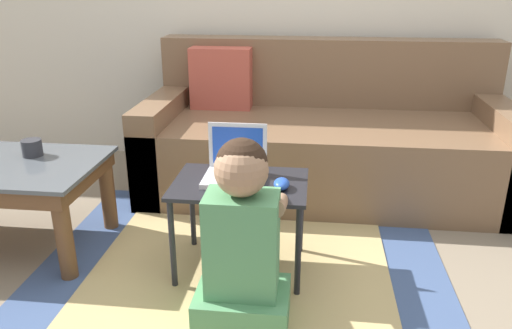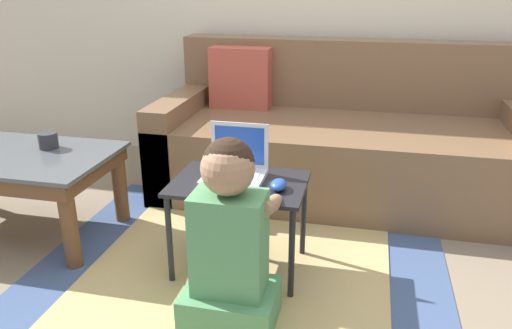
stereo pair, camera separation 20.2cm
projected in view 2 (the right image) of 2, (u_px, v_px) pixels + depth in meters
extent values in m
plane|color=#7F705B|center=(258.00, 295.00, 1.96)|extent=(16.00, 16.00, 0.00)
cube|color=#3D517A|center=(229.00, 291.00, 1.98)|extent=(1.74, 1.83, 0.01)
cube|color=tan|center=(229.00, 290.00, 1.98)|extent=(1.25, 1.32, 0.00)
cube|color=brown|center=(341.00, 157.00, 2.83)|extent=(2.02, 0.91, 0.42)
cube|color=brown|center=(349.00, 74.00, 3.00)|extent=(2.02, 0.20, 0.40)
cube|color=brown|center=(185.00, 137.00, 3.00)|extent=(0.16, 0.91, 0.53)
cube|color=#B24C3D|center=(241.00, 78.00, 2.99)|extent=(0.36, 0.14, 0.36)
cube|color=#4C5156|center=(1.00, 154.00, 2.32)|extent=(1.04, 0.56, 0.02)
cube|color=brown|center=(3.00, 162.00, 2.33)|extent=(1.00, 0.53, 0.07)
cylinder|color=brown|center=(69.00, 225.00, 2.09)|extent=(0.07, 0.07, 0.39)
cylinder|color=brown|center=(120.00, 185.00, 2.50)|extent=(0.07, 0.07, 0.39)
cube|color=black|center=(239.00, 183.00, 2.01)|extent=(0.54, 0.38, 0.02)
cylinder|color=black|center=(170.00, 240.00, 1.98)|extent=(0.02, 0.02, 0.39)
cylinder|color=black|center=(292.00, 255.00, 1.88)|extent=(0.02, 0.02, 0.39)
cylinder|color=black|center=(197.00, 205.00, 2.28)|extent=(0.02, 0.02, 0.39)
cylinder|color=black|center=(303.00, 216.00, 2.18)|extent=(0.02, 0.02, 0.39)
cube|color=silver|center=(234.00, 178.00, 2.02)|extent=(0.24, 0.20, 0.02)
cube|color=silver|center=(233.00, 177.00, 2.00)|extent=(0.20, 0.12, 0.00)
cube|color=silver|center=(240.00, 145.00, 2.07)|extent=(0.24, 0.01, 0.19)
cube|color=#1E47B7|center=(239.00, 145.00, 2.07)|extent=(0.21, 0.00, 0.16)
ellipsoid|color=#234CB2|center=(279.00, 185.00, 1.92)|extent=(0.06, 0.09, 0.04)
cube|color=#518E5B|center=(231.00, 306.00, 1.78)|extent=(0.33, 0.25, 0.15)
cube|color=#518E5B|center=(229.00, 243.00, 1.69)|extent=(0.24, 0.16, 0.36)
sphere|color=#9E7556|center=(228.00, 169.00, 1.59)|extent=(0.18, 0.18, 0.18)
sphere|color=black|center=(228.00, 163.00, 1.60)|extent=(0.17, 0.17, 0.17)
cylinder|color=#9E7556|center=(208.00, 199.00, 1.79)|extent=(0.06, 0.27, 0.13)
cylinder|color=#9E7556|center=(270.00, 205.00, 1.74)|extent=(0.06, 0.27, 0.13)
cylinder|color=#2D2D33|center=(48.00, 141.00, 2.35)|extent=(0.09, 0.09, 0.08)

